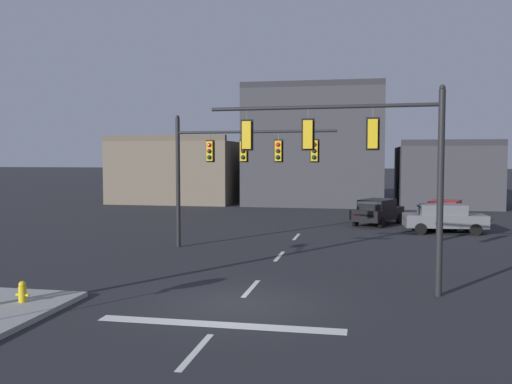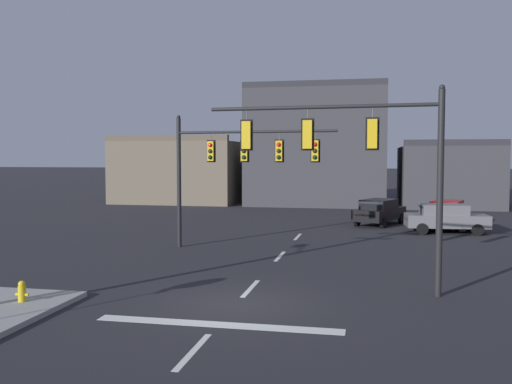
{
  "view_description": "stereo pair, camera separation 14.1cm",
  "coord_description": "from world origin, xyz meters",
  "px_view_note": "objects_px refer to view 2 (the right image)",
  "views": [
    {
      "loc": [
        3.6,
        -15.51,
        4.23
      ],
      "look_at": [
        -0.3,
        4.33,
        2.98
      ],
      "focal_mm": 39.41,
      "sensor_mm": 36.0,
      "label": 1
    },
    {
      "loc": [
        3.74,
        -15.49,
        4.23
      ],
      "look_at": [
        -0.3,
        4.33,
        2.98
      ],
      "focal_mm": 39.41,
      "sensor_mm": 36.0,
      "label": 2
    }
  ],
  "objects_px": {
    "car_lot_nearside": "(446,213)",
    "car_lot_middle": "(446,218)",
    "fire_hydrant": "(22,295)",
    "signal_mast_far_side": "(233,158)",
    "car_lot_farside": "(379,211)",
    "signal_mast_near_side": "(359,151)"
  },
  "relations": [
    {
      "from": "car_lot_nearside",
      "to": "car_lot_middle",
      "type": "relative_size",
      "value": 1.04
    },
    {
      "from": "fire_hydrant",
      "to": "car_lot_nearside",
      "type": "bearing_deg",
      "value": 56.37
    },
    {
      "from": "car_lot_middle",
      "to": "car_lot_farside",
      "type": "height_order",
      "value": "same"
    },
    {
      "from": "signal_mast_near_side",
      "to": "car_lot_farside",
      "type": "bearing_deg",
      "value": 86.99
    },
    {
      "from": "signal_mast_far_side",
      "to": "car_lot_middle",
      "type": "relative_size",
      "value": 1.64
    },
    {
      "from": "car_lot_nearside",
      "to": "car_lot_farside",
      "type": "relative_size",
      "value": 1.0
    },
    {
      "from": "car_lot_farside",
      "to": "fire_hydrant",
      "type": "xyz_separation_m",
      "value": [
        -10.2,
        -21.73,
        -0.53
      ]
    },
    {
      "from": "signal_mast_near_side",
      "to": "fire_hydrant",
      "type": "bearing_deg",
      "value": -157.79
    },
    {
      "from": "car_lot_middle",
      "to": "signal_mast_near_side",
      "type": "bearing_deg",
      "value": -106.94
    },
    {
      "from": "signal_mast_near_side",
      "to": "car_lot_nearside",
      "type": "bearing_deg",
      "value": 74.39
    },
    {
      "from": "signal_mast_near_side",
      "to": "car_lot_farside",
      "type": "relative_size",
      "value": 1.55
    },
    {
      "from": "signal_mast_near_side",
      "to": "car_lot_farside",
      "type": "height_order",
      "value": "signal_mast_near_side"
    },
    {
      "from": "signal_mast_near_side",
      "to": "car_lot_nearside",
      "type": "relative_size",
      "value": 1.55
    },
    {
      "from": "car_lot_farside",
      "to": "fire_hydrant",
      "type": "bearing_deg",
      "value": -115.16
    },
    {
      "from": "signal_mast_far_side",
      "to": "car_lot_middle",
      "type": "distance_m",
      "value": 13.29
    },
    {
      "from": "signal_mast_near_side",
      "to": "car_lot_middle",
      "type": "xyz_separation_m",
      "value": [
        4.5,
        14.77,
        -3.56
      ]
    },
    {
      "from": "signal_mast_near_side",
      "to": "car_lot_nearside",
      "type": "distance_m",
      "value": 18.51
    },
    {
      "from": "signal_mast_near_side",
      "to": "car_lot_nearside",
      "type": "xyz_separation_m",
      "value": [
        4.89,
        17.49,
        -3.56
      ]
    },
    {
      "from": "signal_mast_far_side",
      "to": "car_lot_farside",
      "type": "bearing_deg",
      "value": 58.39
    },
    {
      "from": "signal_mast_far_side",
      "to": "car_lot_farside",
      "type": "xyz_separation_m",
      "value": [
        6.72,
        10.92,
        -3.31
      ]
    },
    {
      "from": "car_lot_middle",
      "to": "fire_hydrant",
      "type": "distance_m",
      "value": 23.11
    },
    {
      "from": "car_lot_nearside",
      "to": "car_lot_farside",
      "type": "xyz_separation_m",
      "value": [
        -3.94,
        0.45,
        0.0
      ]
    }
  ]
}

